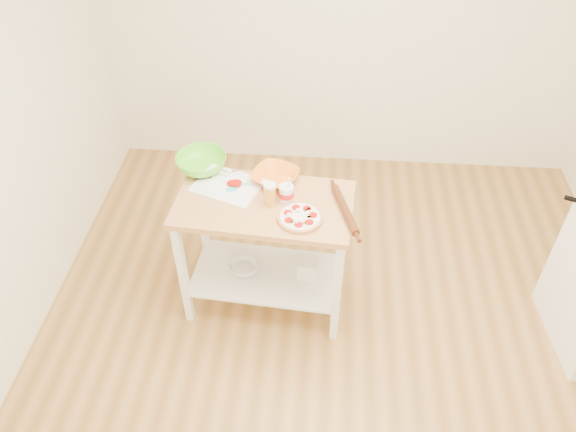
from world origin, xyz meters
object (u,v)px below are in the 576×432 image
(pizza, at_px, (300,217))
(orange_bowl, at_px, (275,177))
(cutting_board, at_px, (228,185))
(green_bowl, at_px, (201,163))
(shelf_bin, at_px, (308,268))
(shelf_glass_bowl, at_px, (244,267))
(prep_island, at_px, (265,233))
(knife, at_px, (211,176))
(rolling_pin, at_px, (345,210))
(spatula, at_px, (237,187))
(yogurt_tub, at_px, (286,193))
(beer_pint, at_px, (270,194))

(pizza, xyz_separation_m, orange_bowl, (-0.18, 0.35, 0.02))
(pizza, xyz_separation_m, cutting_board, (-0.46, 0.28, -0.01))
(green_bowl, distance_m, shelf_bin, 0.98)
(shelf_glass_bowl, bearing_deg, prep_island, -8.85)
(knife, relative_size, green_bowl, 0.79)
(prep_island, relative_size, orange_bowl, 4.00)
(prep_island, height_order, rolling_pin, rolling_pin)
(knife, relative_size, shelf_bin, 1.91)
(prep_island, distance_m, pizza, 0.38)
(spatula, relative_size, rolling_pin, 0.33)
(spatula, relative_size, yogurt_tub, 0.72)
(green_bowl, bearing_deg, spatula, -35.58)
(orange_bowl, height_order, shelf_glass_bowl, orange_bowl)
(yogurt_tub, relative_size, shelf_bin, 1.43)
(shelf_bin, bearing_deg, rolling_pin, -20.75)
(rolling_pin, distance_m, shelf_bin, 0.64)
(shelf_bin, bearing_deg, cutting_board, 166.95)
(beer_pint, bearing_deg, prep_island, 160.22)
(beer_pint, relative_size, yogurt_tub, 0.78)
(cutting_board, distance_m, rolling_pin, 0.75)
(prep_island, height_order, pizza, pizza)
(yogurt_tub, bearing_deg, spatula, 164.60)
(spatula, relative_size, green_bowl, 0.43)
(pizza, height_order, spatula, pizza)
(prep_island, xyz_separation_m, cutting_board, (-0.24, 0.14, 0.26))
(prep_island, bearing_deg, beer_pint, -19.78)
(knife, height_order, orange_bowl, orange_bowl)
(cutting_board, xyz_separation_m, rolling_pin, (0.72, -0.20, 0.02))
(cutting_board, distance_m, spatula, 0.06)
(knife, bearing_deg, spatula, -48.61)
(rolling_pin, bearing_deg, orange_bowl, 148.36)
(spatula, bearing_deg, rolling_pin, -36.09)
(shelf_bin, bearing_deg, yogurt_tub, 177.00)
(beer_pint, xyz_separation_m, shelf_bin, (0.24, 0.03, -0.65))
(prep_island, xyz_separation_m, rolling_pin, (0.48, -0.06, 0.28))
(pizza, relative_size, knife, 1.04)
(beer_pint, bearing_deg, yogurt_tub, 23.05)
(green_bowl, bearing_deg, knife, -49.62)
(spatula, bearing_deg, shelf_glass_bowl, -94.18)
(yogurt_tub, bearing_deg, shelf_bin, -3.00)
(spatula, relative_size, orange_bowl, 0.50)
(beer_pint, bearing_deg, knife, 150.95)
(spatula, distance_m, yogurt_tub, 0.33)
(yogurt_tub, relative_size, rolling_pin, 0.46)
(knife, height_order, shelf_bin, knife)
(prep_island, bearing_deg, yogurt_tub, 10.99)
(beer_pint, distance_m, shelf_glass_bowl, 0.71)
(prep_island, relative_size, shelf_bin, 8.27)
(yogurt_tub, bearing_deg, green_bowl, 154.77)
(knife, relative_size, orange_bowl, 0.92)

